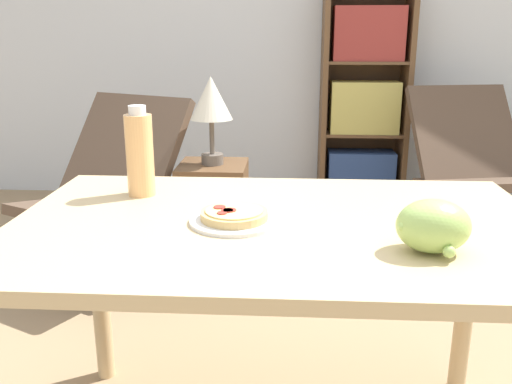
{
  "coord_description": "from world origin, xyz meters",
  "views": [
    {
      "loc": [
        -0.08,
        -1.4,
        1.19
      ],
      "look_at": [
        -0.16,
        -0.05,
        0.79
      ],
      "focal_mm": 38.0,
      "sensor_mm": 36.0,
      "label": 1
    }
  ],
  "objects_px": {
    "side_table": "(214,216)",
    "table_lamp": "(211,102)",
    "grape_bunch": "(433,226)",
    "lounge_chair_far": "(472,190)",
    "lounge_chair_near": "(106,220)",
    "pizza_on_plate": "(234,217)",
    "bookshelf": "(364,104)",
    "drink_bottle": "(140,154)"
  },
  "relations": [
    {
      "from": "grape_bunch",
      "to": "side_table",
      "type": "distance_m",
      "value": 1.75
    },
    {
      "from": "drink_bottle",
      "to": "pizza_on_plate",
      "type": "bearing_deg",
      "value": -37.79
    },
    {
      "from": "bookshelf",
      "to": "side_table",
      "type": "bearing_deg",
      "value": -127.03
    },
    {
      "from": "lounge_chair_near",
      "to": "side_table",
      "type": "distance_m",
      "value": 0.55
    },
    {
      "from": "side_table",
      "to": "lounge_chair_near",
      "type": "bearing_deg",
      "value": -168.13
    },
    {
      "from": "grape_bunch",
      "to": "table_lamp",
      "type": "distance_m",
      "value": 1.67
    },
    {
      "from": "lounge_chair_near",
      "to": "lounge_chair_far",
      "type": "distance_m",
      "value": 2.13
    },
    {
      "from": "grape_bunch",
      "to": "pizza_on_plate",
      "type": "bearing_deg",
      "value": 159.96
    },
    {
      "from": "table_lamp",
      "to": "lounge_chair_far",
      "type": "bearing_deg",
      "value": 20.24
    },
    {
      "from": "pizza_on_plate",
      "to": "lounge_chair_near",
      "type": "distance_m",
      "value": 1.54
    },
    {
      "from": "pizza_on_plate",
      "to": "bookshelf",
      "type": "xyz_separation_m",
      "value": [
        0.66,
        2.56,
        -0.03
      ]
    },
    {
      "from": "pizza_on_plate",
      "to": "drink_bottle",
      "type": "distance_m",
      "value": 0.39
    },
    {
      "from": "grape_bunch",
      "to": "lounge_chair_near",
      "type": "distance_m",
      "value": 1.94
    },
    {
      "from": "side_table",
      "to": "table_lamp",
      "type": "xyz_separation_m",
      "value": [
        0.0,
        0.0,
        0.59
      ]
    },
    {
      "from": "table_lamp",
      "to": "side_table",
      "type": "bearing_deg",
      "value": -90.0
    },
    {
      "from": "bookshelf",
      "to": "drink_bottle",
      "type": "bearing_deg",
      "value": -112.29
    },
    {
      "from": "drink_bottle",
      "to": "side_table",
      "type": "xyz_separation_m",
      "value": [
        0.05,
        1.13,
        -0.58
      ]
    },
    {
      "from": "bookshelf",
      "to": "table_lamp",
      "type": "height_order",
      "value": "bookshelf"
    },
    {
      "from": "lounge_chair_far",
      "to": "table_lamp",
      "type": "relative_size",
      "value": 2.02
    },
    {
      "from": "grape_bunch",
      "to": "lounge_chair_far",
      "type": "bearing_deg",
      "value": 68.97
    },
    {
      "from": "lounge_chair_far",
      "to": "bookshelf",
      "type": "height_order",
      "value": "bookshelf"
    },
    {
      "from": "bookshelf",
      "to": "pizza_on_plate",
      "type": "bearing_deg",
      "value": -104.42
    },
    {
      "from": "lounge_chair_near",
      "to": "table_lamp",
      "type": "bearing_deg",
      "value": 37.37
    },
    {
      "from": "drink_bottle",
      "to": "bookshelf",
      "type": "height_order",
      "value": "bookshelf"
    },
    {
      "from": "lounge_chair_far",
      "to": "lounge_chair_near",
      "type": "bearing_deg",
      "value": -172.78
    },
    {
      "from": "drink_bottle",
      "to": "lounge_chair_near",
      "type": "relative_size",
      "value": 0.27
    },
    {
      "from": "drink_bottle",
      "to": "table_lamp",
      "type": "relative_size",
      "value": 0.6
    },
    {
      "from": "grape_bunch",
      "to": "bookshelf",
      "type": "xyz_separation_m",
      "value": [
        0.21,
        2.72,
        -0.07
      ]
    },
    {
      "from": "drink_bottle",
      "to": "side_table",
      "type": "height_order",
      "value": "drink_bottle"
    },
    {
      "from": "lounge_chair_near",
      "to": "side_table",
      "type": "xyz_separation_m",
      "value": [
        0.53,
        0.11,
        -0.01
      ]
    },
    {
      "from": "bookshelf",
      "to": "table_lamp",
      "type": "distance_m",
      "value": 1.51
    },
    {
      "from": "lounge_chair_far",
      "to": "side_table",
      "type": "xyz_separation_m",
      "value": [
        -1.49,
        -0.55,
        -0.01
      ]
    },
    {
      "from": "drink_bottle",
      "to": "side_table",
      "type": "distance_m",
      "value": 1.27
    },
    {
      "from": "pizza_on_plate",
      "to": "bookshelf",
      "type": "distance_m",
      "value": 2.64
    },
    {
      "from": "grape_bunch",
      "to": "drink_bottle",
      "type": "bearing_deg",
      "value": 152.14
    },
    {
      "from": "grape_bunch",
      "to": "drink_bottle",
      "type": "height_order",
      "value": "drink_bottle"
    },
    {
      "from": "pizza_on_plate",
      "to": "grape_bunch",
      "type": "xyz_separation_m",
      "value": [
        0.45,
        -0.16,
        0.04
      ]
    },
    {
      "from": "pizza_on_plate",
      "to": "side_table",
      "type": "distance_m",
      "value": 1.46
    },
    {
      "from": "drink_bottle",
      "to": "bookshelf",
      "type": "xyz_separation_m",
      "value": [
        0.95,
        2.33,
        -0.14
      ]
    },
    {
      "from": "pizza_on_plate",
      "to": "bookshelf",
      "type": "bearing_deg",
      "value": 75.58
    },
    {
      "from": "bookshelf",
      "to": "side_table",
      "type": "relative_size",
      "value": 2.71
    },
    {
      "from": "lounge_chair_near",
      "to": "bookshelf",
      "type": "height_order",
      "value": "bookshelf"
    }
  ]
}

